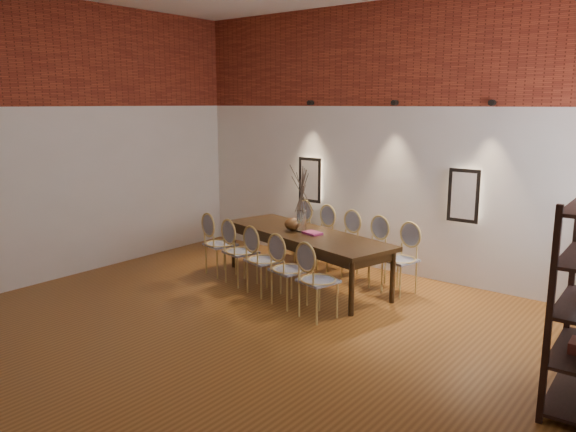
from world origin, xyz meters
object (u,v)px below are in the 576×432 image
Objects in this scene: chair_near_b at (241,252)px; chair_near_e at (318,280)px; chair_far_d at (370,251)px; book at (312,233)px; vase at (302,221)px; dining_table at (305,258)px; chair_far_a at (296,231)px; bowl at (293,224)px; chair_far_c at (342,244)px; chair_far_b at (318,237)px; chair_near_c at (264,260)px; chair_near_d at (289,270)px; chair_far_e at (400,260)px; chair_near_a at (220,244)px.

chair_near_b is 1.00× the size of chair_near_e.
chair_far_d is 0.88m from book.
chair_near_e is 1.00× the size of chair_far_d.
vase is at bearing 148.84° from chair_near_e.
chair_near_e reaches higher than dining_table.
chair_far_a is at bearing 0.00° from chair_far_d.
vase is 1.25× the size of bowl.
book is at bearing 101.09° from chair_far_c.
chair_far_c is at bearing 180.00° from chair_far_b.
chair_far_b is at bearing 138.98° from chair_near_e.
chair_near_c and chair_near_d have the same top height.
vase reaches higher than dining_table.
chair_far_d is at bearing 46.02° from book.
chair_far_c is at bearing 59.95° from bowl.
chair_near_b is at bearing -180.00° from chair_near_e.
chair_near_d is at bearing 69.03° from chair_far_e.
book is at bearing 30.42° from chair_near_a.
chair_far_d reaches higher than book.
chair_near_b is 1.00× the size of chair_near_c.
chair_far_a is 1.33m from vase.
chair_near_a is 1.33m from vase.
chair_far_c reaches higher than bowl.
chair_far_c is 1.00× the size of chair_far_d.
dining_table is 0.92m from chair_far_d.
vase is (0.82, -0.95, 0.43)m from chair_far_a.
bowl is 0.92× the size of book.
bowl is (-0.41, -0.70, 0.37)m from chair_far_c.
chair_far_b is at bearing 109.01° from vase.
chair_far_b is at bearing 127.47° from chair_near_d.
chair_near_a is 3.62× the size of book.
chair_far_b and chair_far_c have the same top height.
chair_near_b is (0.54, -0.13, 0.00)m from chair_near_a.
chair_far_e is 1.60m from bowl.
chair_far_a is at bearing 146.88° from chair_near_e.
chair_near_c is 1.56m from chair_far_b.
chair_near_e is at bearing 146.88° from chair_far_a.
chair_near_b is at bearing -180.00° from chair_near_c.
chair_near_e reaches higher than book.
chair_near_b is 1.00× the size of chair_far_e.
chair_near_e is at bearing 0.00° from chair_near_d.
chair_near_a is at bearing -163.42° from book.
chair_near_e is 3.92× the size of bowl.
chair_far_a is (-0.91, 0.97, 0.09)m from dining_table.
chair_near_d is at bearing 110.97° from chair_far_c.
vase is (1.17, 0.46, 0.43)m from chair_near_a.
chair_far_c is at bearing 90.00° from chair_near_c.
vase is at bearing 168.62° from book.
chair_far_d is at bearing -180.00° from chair_far_a.
chair_near_a is 1.68m from chair_near_d.
dining_table is 0.73m from chair_near_c.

